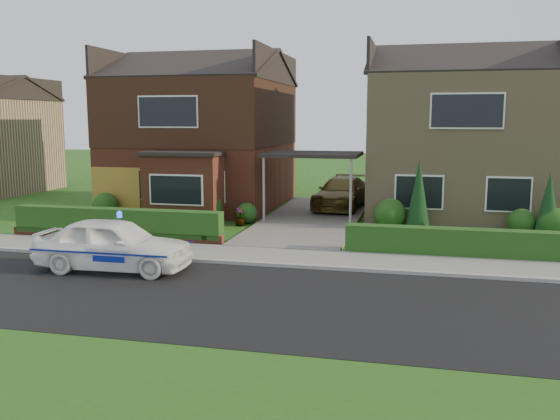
% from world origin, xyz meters
% --- Properties ---
extents(ground, '(120.00, 120.00, 0.00)m').
position_xyz_m(ground, '(0.00, 0.00, 0.00)').
color(ground, '#1C4813').
rests_on(ground, ground).
extents(road, '(60.00, 6.00, 0.02)m').
position_xyz_m(road, '(0.00, 0.00, 0.00)').
color(road, black).
rests_on(road, ground).
extents(kerb, '(60.00, 0.16, 0.12)m').
position_xyz_m(kerb, '(0.00, 3.05, 0.06)').
color(kerb, '#9E9993').
rests_on(kerb, ground).
extents(sidewalk, '(60.00, 2.00, 0.10)m').
position_xyz_m(sidewalk, '(0.00, 4.10, 0.05)').
color(sidewalk, slate).
rests_on(sidewalk, ground).
extents(grass_verge, '(60.00, 4.00, 0.01)m').
position_xyz_m(grass_verge, '(0.00, -5.00, 0.00)').
color(grass_verge, '#1C4813').
rests_on(grass_verge, ground).
extents(driveway, '(3.80, 12.00, 0.12)m').
position_xyz_m(driveway, '(0.00, 11.00, 0.06)').
color(driveway, '#666059').
rests_on(driveway, ground).
extents(house_left, '(7.50, 9.53, 7.25)m').
position_xyz_m(house_left, '(-5.78, 13.90, 3.81)').
color(house_left, brown).
rests_on(house_left, ground).
extents(house_right, '(7.50, 8.06, 7.25)m').
position_xyz_m(house_right, '(5.80, 13.99, 3.66)').
color(house_right, tan).
rests_on(house_right, ground).
extents(carport_link, '(3.80, 3.00, 2.77)m').
position_xyz_m(carport_link, '(0.00, 10.95, 2.66)').
color(carport_link, black).
rests_on(carport_link, ground).
extents(garage_door, '(2.20, 0.10, 2.10)m').
position_xyz_m(garage_door, '(-8.25, 9.96, 1.05)').
color(garage_door, olive).
rests_on(garage_door, ground).
extents(dwarf_wall, '(7.70, 0.25, 0.36)m').
position_xyz_m(dwarf_wall, '(-5.80, 5.30, 0.18)').
color(dwarf_wall, brown).
rests_on(dwarf_wall, ground).
extents(hedge_left, '(7.50, 0.55, 0.90)m').
position_xyz_m(hedge_left, '(-5.80, 5.45, 0.00)').
color(hedge_left, '#133D14').
rests_on(hedge_left, ground).
extents(hedge_right, '(7.50, 0.55, 0.80)m').
position_xyz_m(hedge_right, '(5.80, 5.35, 0.00)').
color(hedge_right, '#133D14').
rests_on(hedge_right, ground).
extents(shrub_left_far, '(1.08, 1.08, 1.08)m').
position_xyz_m(shrub_left_far, '(-8.50, 9.50, 0.54)').
color(shrub_left_far, '#133D14').
rests_on(shrub_left_far, ground).
extents(shrub_left_mid, '(1.32, 1.32, 1.32)m').
position_xyz_m(shrub_left_mid, '(-4.00, 9.30, 0.66)').
color(shrub_left_mid, '#133D14').
rests_on(shrub_left_mid, ground).
extents(shrub_left_near, '(0.84, 0.84, 0.84)m').
position_xyz_m(shrub_left_near, '(-2.40, 9.60, 0.42)').
color(shrub_left_near, '#133D14').
rests_on(shrub_left_near, ground).
extents(shrub_right_near, '(1.20, 1.20, 1.20)m').
position_xyz_m(shrub_right_near, '(3.20, 9.40, 0.60)').
color(shrub_right_near, '#133D14').
rests_on(shrub_right_near, ground).
extents(shrub_right_mid, '(0.96, 0.96, 0.96)m').
position_xyz_m(shrub_right_mid, '(7.80, 9.50, 0.48)').
color(shrub_right_mid, '#133D14').
rests_on(shrub_right_mid, ground).
extents(shrub_right_far, '(1.08, 1.08, 1.08)m').
position_xyz_m(shrub_right_far, '(8.80, 9.20, 0.54)').
color(shrub_right_far, '#133D14').
rests_on(shrub_right_far, ground).
extents(conifer_a, '(0.90, 0.90, 2.60)m').
position_xyz_m(conifer_a, '(4.20, 9.20, 1.30)').
color(conifer_a, black).
rests_on(conifer_a, ground).
extents(conifer_b, '(0.90, 0.90, 2.20)m').
position_xyz_m(conifer_b, '(8.60, 9.20, 1.10)').
color(conifer_b, black).
rests_on(conifer_b, ground).
extents(police_car, '(3.91, 4.32, 1.61)m').
position_xyz_m(police_car, '(-3.86, 1.69, 0.73)').
color(police_car, white).
rests_on(police_car, ground).
extents(driveway_car, '(2.44, 4.92, 1.37)m').
position_xyz_m(driveway_car, '(0.84, 13.83, 0.81)').
color(driveway_car, brown).
rests_on(driveway_car, driveway).
extents(potted_plant_a, '(0.46, 0.39, 0.74)m').
position_xyz_m(potted_plant_a, '(-3.70, 7.61, 0.37)').
color(potted_plant_a, gray).
rests_on(potted_plant_a, ground).
extents(potted_plant_b, '(0.60, 0.59, 0.85)m').
position_xyz_m(potted_plant_b, '(-2.69, 6.00, 0.42)').
color(potted_plant_b, gray).
rests_on(potted_plant_b, ground).
extents(potted_plant_c, '(0.47, 0.47, 0.72)m').
position_xyz_m(potted_plant_c, '(-2.50, 9.00, 0.36)').
color(potted_plant_c, gray).
rests_on(potted_plant_c, ground).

